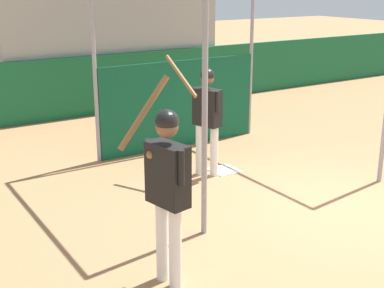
# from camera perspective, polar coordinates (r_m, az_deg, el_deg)

# --- Properties ---
(ground_plane) EXTENTS (60.00, 60.00, 0.00)m
(ground_plane) POSITION_cam_1_polar(r_m,az_deg,el_deg) (7.75, 15.40, -6.54)
(ground_plane) COLOR #A8754C
(outfield_wall) EXTENTS (24.00, 0.12, 1.38)m
(outfield_wall) POSITION_cam_1_polar(r_m,az_deg,el_deg) (12.92, -7.35, 6.56)
(outfield_wall) COLOR #196038
(outfield_wall) RESTS_ON ground
(bleacher_section) EXTENTS (5.40, 4.00, 3.46)m
(bleacher_section) POSITION_cam_1_polar(r_m,az_deg,el_deg) (14.66, -11.05, 11.71)
(bleacher_section) COLOR #9E9E99
(bleacher_section) RESTS_ON ground
(batting_cage) EXTENTS (3.38, 3.35, 3.00)m
(batting_cage) POSITION_cam_1_polar(r_m,az_deg,el_deg) (9.41, 0.46, 6.52)
(batting_cage) COLOR gray
(batting_cage) RESTS_ON ground
(home_plate) EXTENTS (0.44, 0.44, 0.02)m
(home_plate) POSITION_cam_1_polar(r_m,az_deg,el_deg) (8.87, 3.45, -2.81)
(home_plate) COLOR white
(home_plate) RESTS_ON ground
(player_batter) EXTENTS (0.60, 0.84, 1.91)m
(player_batter) POSITION_cam_1_polar(r_m,az_deg,el_deg) (8.38, 1.54, 3.43)
(player_batter) COLOR white
(player_batter) RESTS_ON ground
(player_waiting) EXTENTS (0.55, 0.74, 2.13)m
(player_waiting) POSITION_cam_1_polar(r_m,az_deg,el_deg) (5.27, -2.69, -3.93)
(player_waiting) COLOR white
(player_waiting) RESTS_ON ground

